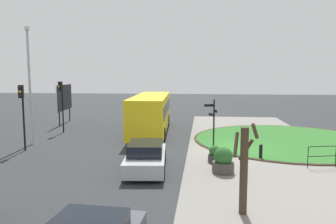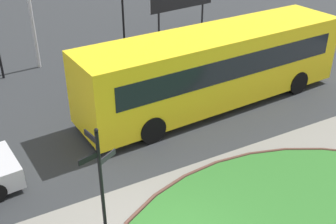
# 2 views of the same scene
# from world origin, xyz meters

# --- Properties ---
(signpost_directional) EXTENTS (1.05, 0.75, 3.26)m
(signpost_directional) POSITION_xyz_m (-1.07, 1.46, 1.87)
(signpost_directional) COLOR black
(signpost_directional) RESTS_ON ground
(bus_yellow) EXTENTS (11.47, 3.28, 3.03)m
(bus_yellow) POSITION_xyz_m (5.54, 6.26, 1.64)
(bus_yellow) COLOR yellow
(bus_yellow) RESTS_ON ground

